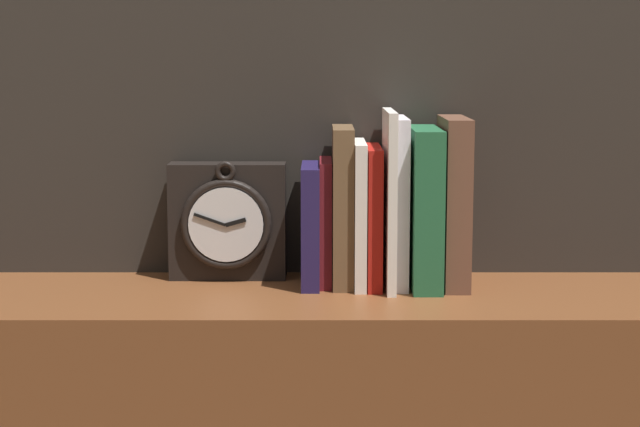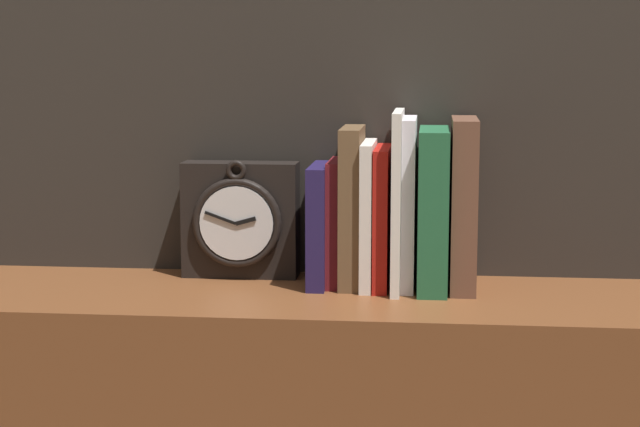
# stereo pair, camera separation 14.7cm
# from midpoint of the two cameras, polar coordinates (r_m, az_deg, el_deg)

# --- Properties ---
(clock) EXTENTS (0.17, 0.07, 0.18)m
(clock) POSITION_cam_midpoint_polar(r_m,az_deg,el_deg) (1.59, -7.37, -0.42)
(clock) COLOR black
(clock) RESTS_ON bookshelf
(book_slot0_navy) EXTENTS (0.03, 0.14, 0.17)m
(book_slot0_navy) POSITION_cam_midpoint_polar(r_m,az_deg,el_deg) (1.54, -3.01, -0.62)
(book_slot0_navy) COLOR #221A49
(book_slot0_navy) RESTS_ON bookshelf
(book_slot1_maroon) EXTENTS (0.02, 0.12, 0.18)m
(book_slot1_maroon) POSITION_cam_midpoint_polar(r_m,az_deg,el_deg) (1.54, -2.19, -0.46)
(book_slot1_maroon) COLOR maroon
(book_slot1_maroon) RESTS_ON bookshelf
(book_slot2_brown) EXTENTS (0.03, 0.13, 0.23)m
(book_slot2_brown) POSITION_cam_midpoint_polar(r_m,az_deg,el_deg) (1.53, -1.28, 0.39)
(book_slot2_brown) COLOR brown
(book_slot2_brown) RESTS_ON bookshelf
(book_slot3_white) EXTENTS (0.02, 0.14, 0.21)m
(book_slot3_white) POSITION_cam_midpoint_polar(r_m,az_deg,el_deg) (1.53, -0.39, -0.01)
(book_slot3_white) COLOR white
(book_slot3_white) RESTS_ON bookshelf
(book_slot4_red) EXTENTS (0.02, 0.14, 0.20)m
(book_slot4_red) POSITION_cam_midpoint_polar(r_m,az_deg,el_deg) (1.53, 0.35, -0.15)
(book_slot4_red) COLOR #B21B14
(book_slot4_red) RESTS_ON bookshelf
(book_slot5_white) EXTENTS (0.01, 0.16, 0.25)m
(book_slot5_white) POSITION_cam_midpoint_polar(r_m,az_deg,el_deg) (1.52, 1.19, 0.77)
(book_slot5_white) COLOR white
(book_slot5_white) RESTS_ON bookshelf
(book_slot6_white) EXTENTS (0.02, 0.14, 0.24)m
(book_slot6_white) POSITION_cam_midpoint_polar(r_m,az_deg,el_deg) (1.53, 1.77, 0.63)
(book_slot6_white) COLOR white
(book_slot6_white) RESTS_ON bookshelf
(book_slot7_green) EXTENTS (0.04, 0.16, 0.23)m
(book_slot7_green) POSITION_cam_midpoint_polar(r_m,az_deg,el_deg) (1.52, 3.09, 0.30)
(book_slot7_green) COLOR #24633C
(book_slot7_green) RESTS_ON bookshelf
(book_slot8_brown) EXTENTS (0.04, 0.15, 0.24)m
(book_slot8_brown) POSITION_cam_midpoint_polar(r_m,az_deg,el_deg) (1.53, 4.66, 0.61)
(book_slot8_brown) COLOR brown
(book_slot8_brown) RESTS_ON bookshelf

